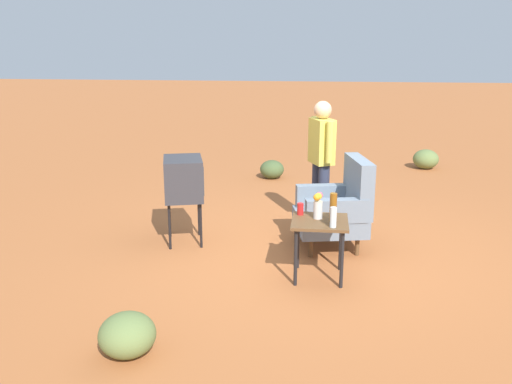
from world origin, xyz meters
The scene contains 13 objects.
ground_plane centered at (0.00, 0.00, 0.00)m, with size 60.00×60.00×0.00m, color #AD6033.
armchair centered at (-0.14, 0.27, 0.50)m, with size 0.91×0.92×1.06m.
side_table centered at (0.75, 0.06, 0.52)m, with size 0.56×0.56×0.61m.
tv_on_stand centered at (-0.10, -1.55, 0.78)m, with size 0.70×0.59×1.03m.
person_standing centered at (-0.82, 0.05, 0.94)m, with size 0.53×0.35×1.64m.
bottle_short_clear centered at (0.95, 0.18, 0.71)m, with size 0.06×0.06×0.20m, color silver.
soda_can_blue centered at (0.64, 0.19, 0.67)m, with size 0.07×0.07×0.12m, color blue.
soda_can_red centered at (0.58, -0.15, 0.67)m, with size 0.07×0.07×0.12m, color red.
bottle_tall_amber centered at (0.81, 0.18, 0.76)m, with size 0.07×0.07×0.30m, color brown.
flower_vase centered at (0.69, 0.03, 0.76)m, with size 0.15×0.10×0.27m.
shrub_near centered at (2.39, -1.37, 0.17)m, with size 0.44×0.44×0.34m, color olive.
shrub_far centered at (-3.47, -0.82, 0.16)m, with size 0.42×0.42×0.33m, color #475B33.
shrub_lone centered at (-4.62, 2.02, 0.19)m, with size 0.48×0.48×0.37m, color olive.
Camera 1 is at (6.00, 0.06, 2.31)m, focal length 38.56 mm.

